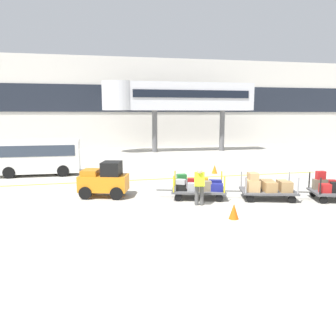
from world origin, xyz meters
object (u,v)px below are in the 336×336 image
at_px(safety_cone_far, 215,169).
at_px(safety_cone_near, 234,211).
at_px(baggage_cart_lead, 198,187).
at_px(baggage_cart_middle, 266,187).
at_px(baggage_tug, 104,180).
at_px(baggage_handler, 199,185).
at_px(shuttle_van, 38,155).

bearing_deg(safety_cone_far, safety_cone_near, -104.95).
bearing_deg(baggage_cart_lead, safety_cone_near, -82.43).
bearing_deg(baggage_cart_middle, baggage_tug, 164.91).
bearing_deg(safety_cone_near, safety_cone_far, 75.05).
distance_m(baggage_cart_lead, baggage_handler, 1.29).
xyz_separation_m(baggage_cart_middle, baggage_handler, (-3.12, -0.42, 0.30)).
distance_m(baggage_cart_lead, safety_cone_far, 6.38).
relative_size(baggage_tug, baggage_handler, 1.48).
relative_size(baggage_tug, safety_cone_near, 4.21).
xyz_separation_m(baggage_cart_lead, shuttle_van, (-7.82, 7.38, 0.72)).
xyz_separation_m(baggage_tug, baggage_handler, (3.71, -2.26, 0.11)).
bearing_deg(baggage_cart_middle, safety_cone_far, 90.51).
relative_size(baggage_cart_lead, shuttle_van, 0.64).
relative_size(baggage_cart_middle, safety_cone_near, 5.61).
xyz_separation_m(baggage_handler, shuttle_van, (-7.53, 8.58, 0.37)).
height_order(baggage_cart_lead, baggage_handler, baggage_handler).
height_order(baggage_tug, shuttle_van, shuttle_van).
distance_m(baggage_cart_lead, shuttle_van, 10.77).
bearing_deg(baggage_cart_lead, baggage_tug, 165.18).
distance_m(baggage_cart_middle, safety_cone_far, 6.53).
bearing_deg(shuttle_van, baggage_cart_middle, -37.48).
bearing_deg(baggage_cart_lead, baggage_cart_middle, -15.46).
bearing_deg(baggage_cart_middle, baggage_handler, -172.36).
bearing_deg(baggage_cart_middle, safety_cone_near, -136.16).
xyz_separation_m(baggage_tug, shuttle_van, (-3.82, 6.32, 0.48)).
height_order(baggage_cart_middle, safety_cone_near, baggage_cart_middle).
distance_m(baggage_tug, safety_cone_far, 8.25).
relative_size(baggage_cart_lead, baggage_handler, 1.97).
bearing_deg(safety_cone_far, baggage_cart_lead, -115.80).
bearing_deg(safety_cone_near, baggage_tug, 136.63).
xyz_separation_m(baggage_cart_lead, safety_cone_far, (2.77, 5.74, -0.24)).
bearing_deg(safety_cone_far, baggage_cart_middle, -89.49).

